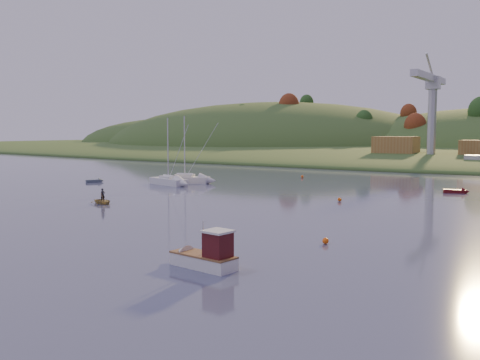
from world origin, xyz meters
The scene contains 20 objects.
shore_slope centered at (0.00, 165.00, 0.00)m, with size 640.00×150.00×7.00m, color #334F1F.
hill_left_far centered at (-160.00, 215.00, 0.00)m, with size 120.00×100.00×32.00m, color #334F1F.
hill_left centered at (-90.00, 200.00, 0.00)m, with size 170.00×140.00×44.00m, color #334F1F.
hillside_trees centered at (0.00, 185.00, 0.00)m, with size 280.00×50.00×32.00m, color #23491A, non-canonical shape.
wharf centered at (5.00, 122.00, 1.20)m, with size 42.00×16.00×2.40m, color slate.
shed_west centered at (-8.00, 123.00, 4.80)m, with size 11.00×8.00×4.80m, color #9D6934.
shed_east centered at (13.00, 124.00, 4.40)m, with size 9.00×7.00×4.00m, color #9D6934.
dock_crane centered at (2.00, 118.39, 17.17)m, with size 3.20×28.00×20.30m.
fishing_boat centered at (15.05, 5.04, 0.77)m, with size 5.60×2.36×3.46m.
sailboat_near centered at (-20.74, 47.84, 0.73)m, with size 8.47×4.98×11.27m.
sailboat_far centered at (-21.15, 44.08, 0.71)m, with size 8.16×4.34×10.84m.
canoe centered at (-12.98, 22.54, 0.32)m, with size 2.23×3.12×0.65m, color tan.
paddler centered at (-12.98, 22.54, 0.81)m, with size 0.59×0.39×1.61m, color black.
red_tender centered at (20.94, 57.78, 0.25)m, with size 3.70×2.05×1.20m.
grey_dinghy centered at (-34.40, 40.88, 0.23)m, with size 2.64×3.11×1.13m.
work_vessel centered at (15.00, 109.16, 1.15)m, with size 12.90×5.48×3.24m.
buoy_0 centered at (19.05, 16.00, 0.25)m, with size 0.50×0.50×0.50m, color #FF5E0D.
buoy_1 centered at (10.20, 40.14, 0.25)m, with size 0.50×0.50×0.50m, color #FF5E0D.
buoy_2 centered at (-20.02, 48.66, 0.25)m, with size 0.50×0.50×0.50m, color #FF5E0D.
buoy_3 centered at (-8.70, 67.70, 0.25)m, with size 0.50×0.50×0.50m, color #FF5E0D.
Camera 1 is at (35.86, -22.05, 8.83)m, focal length 40.00 mm.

